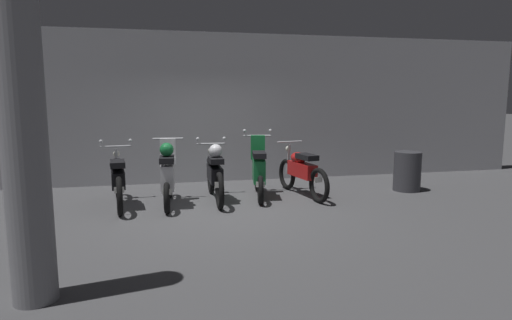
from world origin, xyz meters
TOP-DOWN VIEW (x-y plane):
  - ground_plane at (0.00, 0.00)m, footprint 80.00×80.00m
  - back_wall at (0.00, 2.71)m, footprint 16.00×0.30m
  - motorbike_slot_0 at (-1.72, 0.63)m, footprint 0.59×1.95m
  - motorbike_slot_1 at (-0.86, 0.53)m, footprint 0.56×1.68m
  - motorbike_slot_2 at (0.00, 0.69)m, footprint 0.59×1.95m
  - motorbike_slot_3 at (0.87, 0.81)m, footprint 0.58×1.67m
  - motorbike_slot_4 at (1.71, 0.75)m, footprint 0.59×1.94m
  - support_pillar at (-2.16, -2.96)m, footprint 0.40×0.40m
  - trash_bin at (4.00, 0.71)m, footprint 0.55×0.55m

SIDE VIEW (x-z plane):
  - ground_plane at x=0.00m, z-range 0.00..0.00m
  - trash_bin at x=4.00m, z-range 0.00..0.81m
  - motorbike_slot_4 at x=1.71m, z-range -0.03..1.01m
  - motorbike_slot_0 at x=-1.72m, z-range -0.08..1.07m
  - motorbike_slot_3 at x=0.87m, z-range -0.12..1.17m
  - motorbike_slot_2 at x=0.00m, z-range -0.05..1.10m
  - motorbike_slot_1 at x=-0.86m, z-range -0.02..1.15m
  - back_wall at x=0.00m, z-range 0.00..3.35m
  - support_pillar at x=-2.16m, z-range 0.00..3.35m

